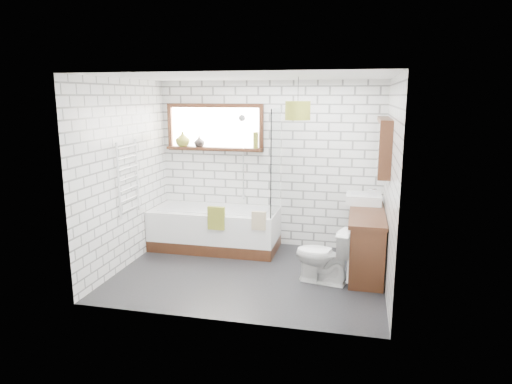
% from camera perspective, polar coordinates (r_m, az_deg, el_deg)
% --- Properties ---
extents(floor, '(3.40, 2.60, 0.01)m').
position_cam_1_polar(floor, '(6.05, -0.82, -10.20)').
color(floor, black).
rests_on(floor, ground).
extents(ceiling, '(3.40, 2.60, 0.01)m').
position_cam_1_polar(ceiling, '(5.61, -0.90, 14.28)').
color(ceiling, white).
rests_on(ceiling, ground).
extents(wall_back, '(3.40, 0.01, 2.50)m').
position_cam_1_polar(wall_back, '(6.96, 1.69, 3.46)').
color(wall_back, white).
rests_on(wall_back, ground).
extents(wall_front, '(3.40, 0.01, 2.50)m').
position_cam_1_polar(wall_front, '(4.47, -4.82, -1.38)').
color(wall_front, white).
rests_on(wall_front, ground).
extents(wall_left, '(0.01, 2.60, 2.50)m').
position_cam_1_polar(wall_left, '(6.32, -16.06, 2.13)').
color(wall_left, white).
rests_on(wall_left, ground).
extents(wall_right, '(0.01, 2.60, 2.50)m').
position_cam_1_polar(wall_right, '(5.56, 16.49, 0.80)').
color(wall_right, white).
rests_on(wall_right, ground).
extents(window, '(1.52, 0.16, 0.68)m').
position_cam_1_polar(window, '(7.07, -5.20, 8.03)').
color(window, black).
rests_on(window, wall_back).
extents(towel_radiator, '(0.06, 0.52, 1.00)m').
position_cam_1_polar(towel_radiator, '(6.31, -15.68, 1.67)').
color(towel_radiator, white).
rests_on(towel_radiator, wall_left).
extents(mirror_cabinet, '(0.16, 1.20, 0.70)m').
position_cam_1_polar(mirror_cabinet, '(6.09, 15.59, 5.60)').
color(mirror_cabinet, black).
rests_on(mirror_cabinet, wall_right).
extents(shower_riser, '(0.02, 0.02, 1.30)m').
position_cam_1_polar(shower_riser, '(6.99, -1.60, 4.32)').
color(shower_riser, silver).
rests_on(shower_riser, wall_back).
extents(bathtub, '(1.88, 0.83, 0.61)m').
position_cam_1_polar(bathtub, '(6.95, -5.12, -4.58)').
color(bathtub, white).
rests_on(bathtub, floor).
extents(shower_screen, '(0.02, 0.72, 1.50)m').
position_cam_1_polar(shower_screen, '(6.50, 2.49, 3.83)').
color(shower_screen, white).
rests_on(shower_screen, bathtub).
extents(towel_green, '(0.24, 0.07, 0.33)m').
position_cam_1_polar(towel_green, '(6.45, -4.98, -3.27)').
color(towel_green, olive).
rests_on(towel_green, bathtub).
extents(towel_beige, '(0.20, 0.05, 0.26)m').
position_cam_1_polar(towel_beige, '(6.29, 0.35, -3.61)').
color(towel_beige, tan).
rests_on(towel_beige, bathtub).
extents(vanity, '(0.45, 1.39, 0.80)m').
position_cam_1_polar(vanity, '(6.18, 13.66, -6.11)').
color(vanity, black).
rests_on(vanity, floor).
extents(basin, '(0.48, 0.42, 0.14)m').
position_cam_1_polar(basin, '(6.54, 13.29, -0.84)').
color(basin, white).
rests_on(basin, vanity).
extents(tap, '(0.04, 0.04, 0.17)m').
position_cam_1_polar(tap, '(6.53, 14.72, -0.34)').
color(tap, silver).
rests_on(tap, vanity).
extents(toilet, '(0.51, 0.75, 0.70)m').
position_cam_1_polar(toilet, '(5.73, 8.39, -7.82)').
color(toilet, white).
rests_on(toilet, floor).
extents(vase_olive, '(0.28, 0.28, 0.23)m').
position_cam_1_polar(vase_olive, '(7.23, -9.16, 6.39)').
color(vase_olive, olive).
rests_on(vase_olive, window).
extents(vase_dark, '(0.19, 0.19, 0.17)m').
position_cam_1_polar(vase_dark, '(7.14, -7.11, 6.14)').
color(vase_dark, black).
rests_on(vase_dark, window).
extents(bottle, '(0.10, 0.10, 0.24)m').
position_cam_1_polar(bottle, '(6.88, -0.06, 6.32)').
color(bottle, olive).
rests_on(bottle, window).
extents(pendant, '(0.31, 0.31, 0.23)m').
position_cam_1_polar(pendant, '(5.63, 5.24, 10.10)').
color(pendant, olive).
rests_on(pendant, ceiling).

